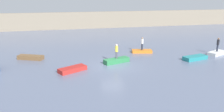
{
  "coord_description": "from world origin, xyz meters",
  "views": [
    {
      "loc": [
        -5.52,
        -22.81,
        7.75
      ],
      "look_at": [
        0.25,
        1.38,
        0.75
      ],
      "focal_mm": 35.22,
      "sensor_mm": 36.0,
      "label": 1
    }
  ],
  "objects_px": {
    "rowboat_brown": "(31,57)",
    "rowboat_orange": "(142,51)",
    "rowboat_teal": "(195,58)",
    "person_white_shirt": "(142,43)",
    "person_dark_shirt": "(218,44)",
    "person_yellow_shirt": "(117,51)",
    "rowboat_white": "(217,53)",
    "rowboat_green": "(117,61)",
    "rowboat_red": "(73,69)"
  },
  "relations": [
    {
      "from": "rowboat_orange",
      "to": "rowboat_green",
      "type": "bearing_deg",
      "value": -128.33
    },
    {
      "from": "person_dark_shirt",
      "to": "person_yellow_shirt",
      "type": "distance_m",
      "value": 13.96
    },
    {
      "from": "rowboat_brown",
      "to": "person_white_shirt",
      "type": "xyz_separation_m",
      "value": [
        14.57,
        -0.06,
        1.09
      ]
    },
    {
      "from": "person_white_shirt",
      "to": "rowboat_brown",
      "type": "bearing_deg",
      "value": 179.76
    },
    {
      "from": "rowboat_brown",
      "to": "person_dark_shirt",
      "type": "xyz_separation_m",
      "value": [
        23.92,
        -3.36,
        1.22
      ]
    },
    {
      "from": "rowboat_orange",
      "to": "person_yellow_shirt",
      "type": "distance_m",
      "value": 6.09
    },
    {
      "from": "rowboat_green",
      "to": "rowboat_white",
      "type": "xyz_separation_m",
      "value": [
        13.95,
        0.47,
        -0.06
      ]
    },
    {
      "from": "rowboat_teal",
      "to": "person_dark_shirt",
      "type": "height_order",
      "value": "person_dark_shirt"
    },
    {
      "from": "rowboat_green",
      "to": "rowboat_brown",
      "type": "bearing_deg",
      "value": 140.75
    },
    {
      "from": "rowboat_orange",
      "to": "rowboat_white",
      "type": "xyz_separation_m",
      "value": [
        9.35,
        -3.3,
        0.03
      ]
    },
    {
      "from": "rowboat_red",
      "to": "rowboat_green",
      "type": "distance_m",
      "value": 5.52
    },
    {
      "from": "rowboat_green",
      "to": "rowboat_white",
      "type": "bearing_deg",
      "value": -16.28
    },
    {
      "from": "rowboat_teal",
      "to": "rowboat_green",
      "type": "bearing_deg",
      "value": 161.29
    },
    {
      "from": "rowboat_green",
      "to": "person_dark_shirt",
      "type": "relative_size",
      "value": 1.68
    },
    {
      "from": "rowboat_teal",
      "to": "person_dark_shirt",
      "type": "relative_size",
      "value": 1.7
    },
    {
      "from": "rowboat_red",
      "to": "person_dark_shirt",
      "type": "xyz_separation_m",
      "value": [
        19.16,
        2.29,
        1.24
      ]
    },
    {
      "from": "rowboat_orange",
      "to": "person_white_shirt",
      "type": "distance_m",
      "value": 1.16
    },
    {
      "from": "rowboat_red",
      "to": "rowboat_teal",
      "type": "height_order",
      "value": "rowboat_teal"
    },
    {
      "from": "rowboat_brown",
      "to": "rowboat_orange",
      "type": "distance_m",
      "value": 14.57
    },
    {
      "from": "person_dark_shirt",
      "to": "person_white_shirt",
      "type": "relative_size",
      "value": 1.05
    },
    {
      "from": "rowboat_red",
      "to": "rowboat_white",
      "type": "bearing_deg",
      "value": -20.6
    },
    {
      "from": "rowboat_white",
      "to": "rowboat_teal",
      "type": "bearing_deg",
      "value": 174.76
    },
    {
      "from": "rowboat_teal",
      "to": "person_yellow_shirt",
      "type": "bearing_deg",
      "value": 161.29
    },
    {
      "from": "rowboat_orange",
      "to": "rowboat_brown",
      "type": "bearing_deg",
      "value": -167.88
    },
    {
      "from": "person_dark_shirt",
      "to": "person_yellow_shirt",
      "type": "relative_size",
      "value": 1.09
    },
    {
      "from": "rowboat_orange",
      "to": "person_yellow_shirt",
      "type": "xyz_separation_m",
      "value": [
        -4.6,
        -3.77,
        1.3
      ]
    },
    {
      "from": "rowboat_teal",
      "to": "rowboat_white",
      "type": "bearing_deg",
      "value": 6.14
    },
    {
      "from": "rowboat_green",
      "to": "rowboat_orange",
      "type": "distance_m",
      "value": 5.95
    },
    {
      "from": "rowboat_brown",
      "to": "person_yellow_shirt",
      "type": "height_order",
      "value": "person_yellow_shirt"
    },
    {
      "from": "rowboat_brown",
      "to": "person_dark_shirt",
      "type": "relative_size",
      "value": 1.71
    },
    {
      "from": "rowboat_teal",
      "to": "rowboat_white",
      "type": "relative_size",
      "value": 1.12
    },
    {
      "from": "person_yellow_shirt",
      "to": "rowboat_white",
      "type": "bearing_deg",
      "value": 1.94
    },
    {
      "from": "rowboat_white",
      "to": "person_dark_shirt",
      "type": "bearing_deg",
      "value": 0.0
    },
    {
      "from": "rowboat_brown",
      "to": "rowboat_red",
      "type": "height_order",
      "value": "rowboat_brown"
    },
    {
      "from": "rowboat_teal",
      "to": "person_yellow_shirt",
      "type": "distance_m",
      "value": 9.86
    },
    {
      "from": "rowboat_white",
      "to": "rowboat_orange",
      "type": "bearing_deg",
      "value": 136.28
    },
    {
      "from": "rowboat_white",
      "to": "person_white_shirt",
      "type": "bearing_deg",
      "value": 136.28
    },
    {
      "from": "rowboat_green",
      "to": "person_dark_shirt",
      "type": "xyz_separation_m",
      "value": [
        13.95,
        0.47,
        1.2
      ]
    },
    {
      "from": "rowboat_white",
      "to": "person_yellow_shirt",
      "type": "relative_size",
      "value": 1.65
    },
    {
      "from": "rowboat_orange",
      "to": "rowboat_red",
      "type": "bearing_deg",
      "value": -137.99
    },
    {
      "from": "rowboat_green",
      "to": "rowboat_orange",
      "type": "relative_size",
      "value": 1.14
    },
    {
      "from": "rowboat_brown",
      "to": "rowboat_orange",
      "type": "height_order",
      "value": "rowboat_brown"
    },
    {
      "from": "rowboat_green",
      "to": "rowboat_teal",
      "type": "height_order",
      "value": "rowboat_green"
    },
    {
      "from": "person_dark_shirt",
      "to": "person_white_shirt",
      "type": "bearing_deg",
      "value": 160.58
    },
    {
      "from": "rowboat_white",
      "to": "person_white_shirt",
      "type": "xyz_separation_m",
      "value": [
        -9.35,
        3.3,
        1.13
      ]
    },
    {
      "from": "rowboat_brown",
      "to": "rowboat_teal",
      "type": "relative_size",
      "value": 1.0
    },
    {
      "from": "rowboat_teal",
      "to": "person_white_shirt",
      "type": "distance_m",
      "value": 7.08
    },
    {
      "from": "rowboat_green",
      "to": "rowboat_orange",
      "type": "height_order",
      "value": "rowboat_green"
    },
    {
      "from": "person_white_shirt",
      "to": "rowboat_red",
      "type": "bearing_deg",
      "value": -150.35
    },
    {
      "from": "rowboat_teal",
      "to": "rowboat_white",
      "type": "height_order",
      "value": "rowboat_teal"
    }
  ]
}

